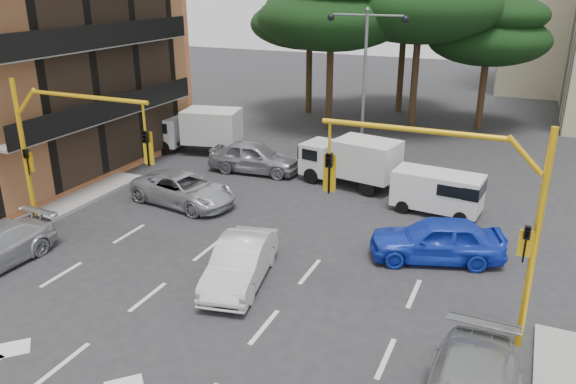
# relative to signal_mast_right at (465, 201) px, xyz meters

# --- Properties ---
(ground) EXTENTS (120.00, 120.00, 0.00)m
(ground) POSITION_rel_signal_mast_right_xyz_m (-6.80, -1.99, -3.88)
(ground) COLOR #28282B
(ground) RESTS_ON ground
(median_strip) EXTENTS (1.40, 6.00, 0.15)m
(median_strip) POSITION_rel_signal_mast_right_xyz_m (-6.80, 14.01, -3.81)
(median_strip) COLOR gray
(median_strip) RESTS_ON ground
(pine_left_near) EXTENTS (9.15, 9.15, 10.23)m
(pine_left_near) POSITION_rel_signal_mast_right_xyz_m (-10.75, 19.96, 3.72)
(pine_left_near) COLOR #382616
(pine_left_near) RESTS_ON ground
(pine_left_far) EXTENTS (8.32, 8.32, 9.30)m
(pine_left_far) POSITION_rel_signal_mast_right_xyz_m (-13.75, 23.96, 3.03)
(pine_left_far) COLOR #382616
(pine_left_far) RESTS_ON ground
(pine_right) EXTENTS (7.49, 7.49, 8.37)m
(pine_right) POSITION_rel_signal_mast_right_xyz_m (-1.75, 23.96, 2.33)
(pine_right) COLOR #382616
(pine_right) RESTS_ON ground
(pine_back) EXTENTS (9.15, 9.15, 10.23)m
(pine_back) POSITION_rel_signal_mast_right_xyz_m (-7.75, 26.96, 3.72)
(pine_back) COLOR #382616
(pine_back) RESTS_ON ground
(signal_mast_right) EXTENTS (5.79, 0.37, 6.00)m
(signal_mast_right) POSITION_rel_signal_mast_right_xyz_m (0.00, 0.00, 0.00)
(signal_mast_right) COLOR yellow
(signal_mast_right) RESTS_ON ground
(signal_mast_left) EXTENTS (5.79, 0.37, 6.00)m
(signal_mast_left) POSITION_rel_signal_mast_right_xyz_m (-13.61, 0.00, 0.00)
(signal_mast_left) COLOR yellow
(signal_mast_left) RESTS_ON ground
(street_lamp_center) EXTENTS (4.16, 0.36, 7.77)m
(street_lamp_center) POSITION_rel_signal_mast_right_xyz_m (-6.80, 14.01, 1.54)
(street_lamp_center) COLOR slate
(street_lamp_center) RESTS_ON median_strip
(car_white_hatch) EXTENTS (2.34, 4.53, 1.42)m
(car_white_hatch) POSITION_rel_signal_mast_right_xyz_m (-6.60, -0.02, -3.17)
(car_white_hatch) COLOR silver
(car_white_hatch) RESTS_ON ground
(car_blue_compact) EXTENTS (4.90, 3.16, 1.55)m
(car_blue_compact) POSITION_rel_signal_mast_right_xyz_m (-1.12, 4.09, -3.11)
(car_blue_compact) COLOR #1735C0
(car_blue_compact) RESTS_ON ground
(car_silver_cross_a) EXTENTS (5.13, 2.98, 1.34)m
(car_silver_cross_a) POSITION_rel_signal_mast_right_xyz_m (-12.08, 5.01, -3.21)
(car_silver_cross_a) COLOR #ABADB3
(car_silver_cross_a) RESTS_ON ground
(car_silver_cross_b) EXTENTS (4.78, 2.26, 1.58)m
(car_silver_cross_b) POSITION_rel_signal_mast_right_xyz_m (-11.22, 10.13, -3.09)
(car_silver_cross_b) COLOR #93949A
(car_silver_cross_b) RESTS_ON ground
(van_white) EXTENTS (3.72, 1.96, 1.79)m
(van_white) POSITION_rel_signal_mast_right_xyz_m (-1.85, 8.42, -2.99)
(van_white) COLOR silver
(van_white) RESTS_ON ground
(box_truck_a) EXTENTS (5.35, 3.12, 2.47)m
(box_truck_a) POSITION_rel_signal_mast_right_xyz_m (-15.80, 12.01, -2.65)
(box_truck_a) COLOR white
(box_truck_a) RESTS_ON ground
(box_truck_b) EXTENTS (5.00, 2.84, 2.32)m
(box_truck_b) POSITION_rel_signal_mast_right_xyz_m (-6.22, 10.22, -2.73)
(box_truck_b) COLOR silver
(box_truck_b) RESTS_ON ground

